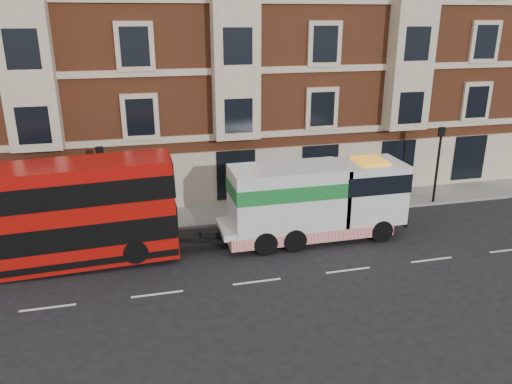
% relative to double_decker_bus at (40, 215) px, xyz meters
% --- Properties ---
extents(ground, '(120.00, 120.00, 0.00)m').
position_rel_double_decker_bus_xyz_m(ground, '(8.46, -3.46, -2.38)').
color(ground, black).
rests_on(ground, ground).
extents(sidewalk, '(90.00, 3.00, 0.15)m').
position_rel_double_decker_bus_xyz_m(sidewalk, '(8.46, 4.04, -2.31)').
color(sidewalk, slate).
rests_on(sidewalk, ground).
extents(victorian_terrace, '(45.00, 12.00, 20.40)m').
position_rel_double_decker_bus_xyz_m(victorian_terrace, '(8.96, 11.54, 7.68)').
color(victorian_terrace, brown).
rests_on(victorian_terrace, ground).
extents(lamp_post_west, '(0.35, 0.15, 4.35)m').
position_rel_double_decker_bus_xyz_m(lamp_post_west, '(2.46, 2.74, 0.29)').
color(lamp_post_west, black).
rests_on(lamp_post_west, sidewalk).
extents(lamp_post_east, '(0.35, 0.15, 4.35)m').
position_rel_double_decker_bus_xyz_m(lamp_post_east, '(20.46, 2.74, 0.29)').
color(lamp_post_east, black).
rests_on(lamp_post_east, sidewalk).
extents(double_decker_bus, '(11.11, 2.55, 4.50)m').
position_rel_double_decker_bus_xyz_m(double_decker_bus, '(0.00, 0.00, 0.00)').
color(double_decker_bus, '#A60D09').
rests_on(double_decker_bus, ground).
extents(tow_truck, '(8.90, 2.63, 3.71)m').
position_rel_double_decker_bus_xyz_m(tow_truck, '(12.06, 0.00, -0.42)').
color(tow_truck, silver).
rests_on(tow_truck, ground).
extents(pedestrian, '(0.67, 0.44, 1.84)m').
position_rel_double_decker_bus_xyz_m(pedestrian, '(-0.27, 3.50, -1.31)').
color(pedestrian, '#171C2F').
rests_on(pedestrian, sidewalk).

